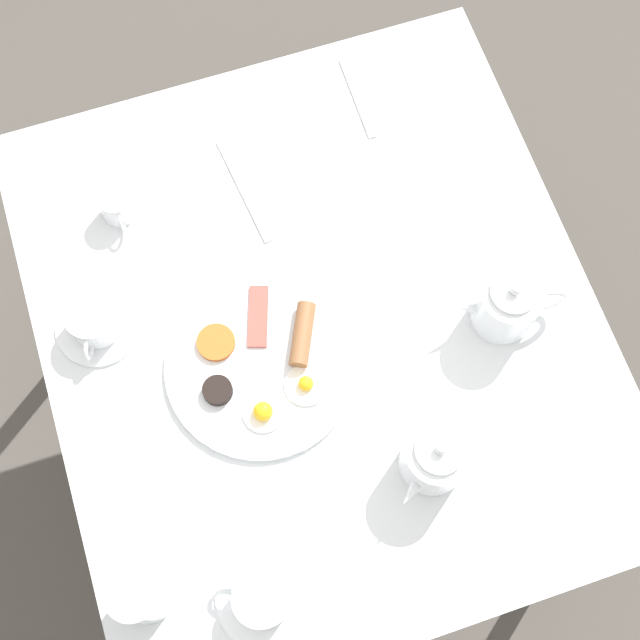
{
  "coord_description": "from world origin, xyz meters",
  "views": [
    {
      "loc": [
        0.45,
        -0.15,
        2.13
      ],
      "look_at": [
        0.0,
        0.0,
        0.77
      ],
      "focal_mm": 50.0,
      "sensor_mm": 36.0,
      "label": 1
    }
  ],
  "objects_px": {
    "teapot_near": "(508,304)",
    "teacup_with_saucer_left": "(261,599)",
    "breakfast_plate": "(263,365)",
    "creamer_jug": "(117,205)",
    "knife_by_plate": "(244,190)",
    "fork_by_plate": "(357,98)",
    "teapot_far": "(436,456)",
    "water_glass_tall": "(140,596)",
    "teacup_with_saucer_right": "(95,322)"
  },
  "relations": [
    {
      "from": "teacup_with_saucer_right",
      "to": "knife_by_plate",
      "type": "height_order",
      "value": "teacup_with_saucer_right"
    },
    {
      "from": "teapot_near",
      "to": "teacup_with_saucer_left",
      "type": "bearing_deg",
      "value": 42.03
    },
    {
      "from": "teacup_with_saucer_left",
      "to": "water_glass_tall",
      "type": "distance_m",
      "value": 0.17
    },
    {
      "from": "teapot_near",
      "to": "teapot_far",
      "type": "bearing_deg",
      "value": 55.47
    },
    {
      "from": "fork_by_plate",
      "to": "teapot_near",
      "type": "bearing_deg",
      "value": 10.92
    },
    {
      "from": "teacup_with_saucer_right",
      "to": "fork_by_plate",
      "type": "bearing_deg",
      "value": 117.19
    },
    {
      "from": "water_glass_tall",
      "to": "fork_by_plate",
      "type": "height_order",
      "value": "water_glass_tall"
    },
    {
      "from": "teacup_with_saucer_left",
      "to": "creamer_jug",
      "type": "distance_m",
      "value": 0.68
    },
    {
      "from": "breakfast_plate",
      "to": "teacup_with_saucer_left",
      "type": "distance_m",
      "value": 0.36
    },
    {
      "from": "teapot_near",
      "to": "breakfast_plate",
      "type": "bearing_deg",
      "value": 5.2
    },
    {
      "from": "fork_by_plate",
      "to": "teacup_with_saucer_right",
      "type": "bearing_deg",
      "value": -62.81
    },
    {
      "from": "breakfast_plate",
      "to": "teapot_near",
      "type": "height_order",
      "value": "teapot_near"
    },
    {
      "from": "water_glass_tall",
      "to": "creamer_jug",
      "type": "distance_m",
      "value": 0.64
    },
    {
      "from": "breakfast_plate",
      "to": "knife_by_plate",
      "type": "height_order",
      "value": "breakfast_plate"
    },
    {
      "from": "fork_by_plate",
      "to": "teacup_with_saucer_left",
      "type": "bearing_deg",
      "value": -28.21
    },
    {
      "from": "breakfast_plate",
      "to": "creamer_jug",
      "type": "distance_m",
      "value": 0.37
    },
    {
      "from": "creamer_jug",
      "to": "water_glass_tall",
      "type": "bearing_deg",
      "value": -10.17
    },
    {
      "from": "teacup_with_saucer_left",
      "to": "water_glass_tall",
      "type": "xyz_separation_m",
      "value": [
        -0.06,
        -0.16,
        0.04
      ]
    },
    {
      "from": "breakfast_plate",
      "to": "teacup_with_saucer_left",
      "type": "xyz_separation_m",
      "value": [
        0.34,
        -0.11,
        0.02
      ]
    },
    {
      "from": "teapot_far",
      "to": "creamer_jug",
      "type": "distance_m",
      "value": 0.67
    },
    {
      "from": "teapot_near",
      "to": "water_glass_tall",
      "type": "relative_size",
      "value": 1.42
    },
    {
      "from": "teacup_with_saucer_right",
      "to": "breakfast_plate",
      "type": "bearing_deg",
      "value": 58.06
    },
    {
      "from": "knife_by_plate",
      "to": "breakfast_plate",
      "type": "bearing_deg",
      "value": -11.0
    },
    {
      "from": "creamer_jug",
      "to": "fork_by_plate",
      "type": "xyz_separation_m",
      "value": [
        -0.09,
        0.46,
        -0.03
      ]
    },
    {
      "from": "teapot_near",
      "to": "teacup_with_saucer_left",
      "type": "xyz_separation_m",
      "value": [
        0.3,
        -0.5,
        -0.03
      ]
    },
    {
      "from": "creamer_jug",
      "to": "knife_by_plate",
      "type": "relative_size",
      "value": 0.38
    },
    {
      "from": "breakfast_plate",
      "to": "water_glass_tall",
      "type": "xyz_separation_m",
      "value": [
        0.29,
        -0.27,
        0.06
      ]
    },
    {
      "from": "teacup_with_saucer_left",
      "to": "water_glass_tall",
      "type": "height_order",
      "value": "water_glass_tall"
    },
    {
      "from": "knife_by_plate",
      "to": "fork_by_plate",
      "type": "bearing_deg",
      "value": 114.87
    },
    {
      "from": "water_glass_tall",
      "to": "creamer_jug",
      "type": "bearing_deg",
      "value": 169.83
    },
    {
      "from": "water_glass_tall",
      "to": "teapot_far",
      "type": "bearing_deg",
      "value": 96.98
    },
    {
      "from": "breakfast_plate",
      "to": "teapot_far",
      "type": "xyz_separation_m",
      "value": [
        0.23,
        0.2,
        0.05
      ]
    },
    {
      "from": "teapot_near",
      "to": "creamer_jug",
      "type": "distance_m",
      "value": 0.67
    },
    {
      "from": "creamer_jug",
      "to": "knife_by_plate",
      "type": "bearing_deg",
      "value": 83.26
    },
    {
      "from": "breakfast_plate",
      "to": "knife_by_plate",
      "type": "bearing_deg",
      "value": 169.0
    },
    {
      "from": "teapot_near",
      "to": "teapot_far",
      "type": "distance_m",
      "value": 0.27
    },
    {
      "from": "teapot_near",
      "to": "teapot_far",
      "type": "xyz_separation_m",
      "value": [
        0.19,
        -0.19,
        0.0
      ]
    },
    {
      "from": "teapot_far",
      "to": "knife_by_plate",
      "type": "height_order",
      "value": "teapot_far"
    },
    {
      "from": "teapot_near",
      "to": "teacup_with_saucer_left",
      "type": "relative_size",
      "value": 1.38
    },
    {
      "from": "teapot_near",
      "to": "fork_by_plate",
      "type": "bearing_deg",
      "value": -68.18
    },
    {
      "from": "teacup_with_saucer_left",
      "to": "breakfast_plate",
      "type": "bearing_deg",
      "value": 162.9
    },
    {
      "from": "teacup_with_saucer_right",
      "to": "water_glass_tall",
      "type": "xyz_separation_m",
      "value": [
        0.44,
        -0.03,
        0.04
      ]
    },
    {
      "from": "teapot_near",
      "to": "fork_by_plate",
      "type": "xyz_separation_m",
      "value": [
        -0.47,
        -0.09,
        -0.05
      ]
    },
    {
      "from": "teapot_far",
      "to": "teacup_with_saucer_right",
      "type": "height_order",
      "value": "teapot_far"
    },
    {
      "from": "teacup_with_saucer_right",
      "to": "teapot_far",
      "type": "bearing_deg",
      "value": 49.3
    },
    {
      "from": "teapot_far",
      "to": "fork_by_plate",
      "type": "xyz_separation_m",
      "value": [
        -0.66,
        0.1,
        -0.05
      ]
    },
    {
      "from": "creamer_jug",
      "to": "teapot_near",
      "type": "bearing_deg",
      "value": 55.54
    },
    {
      "from": "teapot_far",
      "to": "teacup_with_saucer_left",
      "type": "xyz_separation_m",
      "value": [
        0.11,
        -0.31,
        -0.03
      ]
    },
    {
      "from": "fork_by_plate",
      "to": "breakfast_plate",
      "type": "bearing_deg",
      "value": -35.77
    },
    {
      "from": "teacup_with_saucer_left",
      "to": "water_glass_tall",
      "type": "relative_size",
      "value": 1.03
    }
  ]
}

